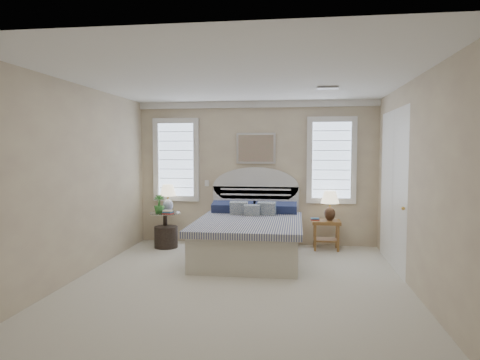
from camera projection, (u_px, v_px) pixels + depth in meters
name	position (u px, v px, depth m)	size (l,w,h in m)	color
floor	(238.00, 283.00, 5.73)	(4.50, 5.00, 0.01)	beige
ceiling	(238.00, 80.00, 5.54)	(4.50, 5.00, 0.01)	white
wall_back	(256.00, 173.00, 8.11)	(4.50, 0.02, 2.70)	tan
wall_left	(78.00, 182.00, 5.94)	(0.02, 5.00, 2.70)	tan
wall_right	(416.00, 185.00, 5.34)	(0.02, 5.00, 2.70)	tan
crown_molding	(256.00, 104.00, 7.98)	(4.50, 0.08, 0.12)	white
hvac_vent	(328.00, 88.00, 6.17)	(0.30, 0.20, 0.02)	#B2B2B2
switch_plate	(207.00, 183.00, 8.23)	(0.08, 0.01, 0.12)	white
window_left	(176.00, 160.00, 8.28)	(0.90, 0.06, 1.60)	silver
window_right	(331.00, 160.00, 7.88)	(0.90, 0.06, 1.60)	silver
painting	(256.00, 148.00, 8.04)	(0.74, 0.04, 0.58)	silver
closet_door	(393.00, 188.00, 6.54)	(0.02, 1.80, 2.40)	white
bed	(250.00, 234.00, 7.14)	(1.72, 2.28, 1.47)	beige
side_table_left	(165.00, 225.00, 7.95)	(0.56, 0.56, 0.63)	black
nightstand_right	(326.00, 228.00, 7.66)	(0.50, 0.40, 0.53)	brown
floor_pot	(166.00, 237.00, 7.84)	(0.43, 0.43, 0.39)	black
lamp_left	(168.00, 195.00, 8.03)	(0.41, 0.41, 0.52)	white
lamp_right	(330.00, 202.00, 7.65)	(0.40, 0.40, 0.53)	black
potted_plant	(159.00, 204.00, 7.82)	(0.19, 0.19, 0.34)	#296629
books_left	(168.00, 212.00, 7.71)	(0.20, 0.16, 0.07)	maroon
books_right	(315.00, 219.00, 7.64)	(0.17, 0.14, 0.04)	maroon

